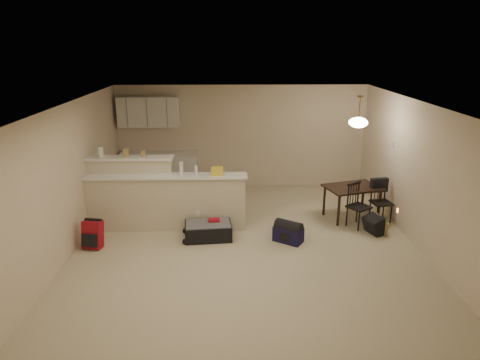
{
  "coord_description": "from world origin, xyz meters",
  "views": [
    {
      "loc": [
        -0.26,
        -6.75,
        3.47
      ],
      "look_at": [
        -0.1,
        0.7,
        1.05
      ],
      "focal_mm": 32.0,
      "sensor_mm": 36.0,
      "label": 1
    }
  ],
  "objects_px": {
    "navy_duffel": "(288,234)",
    "dining_chair_far": "(382,202)",
    "suitcase": "(208,231)",
    "dining_table": "(352,190)",
    "pendant_lamp": "(358,122)",
    "dining_chair_near": "(359,206)",
    "black_daypack": "(375,225)",
    "red_backpack": "(93,235)"
  },
  "relations": [
    {
      "from": "dining_chair_near",
      "to": "red_backpack",
      "type": "distance_m",
      "value": 4.98
    },
    {
      "from": "navy_duffel",
      "to": "black_daypack",
      "type": "relative_size",
      "value": 1.36
    },
    {
      "from": "dining_table",
      "to": "red_backpack",
      "type": "xyz_separation_m",
      "value": [
        -4.9,
        -1.25,
        -0.35
      ]
    },
    {
      "from": "red_backpack",
      "to": "black_daypack",
      "type": "xyz_separation_m",
      "value": [
        5.15,
        0.47,
        -0.08
      ]
    },
    {
      "from": "dining_chair_near",
      "to": "navy_duffel",
      "type": "height_order",
      "value": "dining_chair_near"
    },
    {
      "from": "suitcase",
      "to": "navy_duffel",
      "type": "xyz_separation_m",
      "value": [
        1.46,
        -0.18,
        -0.0
      ]
    },
    {
      "from": "navy_duffel",
      "to": "dining_table",
      "type": "bearing_deg",
      "value": 70.93
    },
    {
      "from": "pendant_lamp",
      "to": "dining_chair_near",
      "type": "relative_size",
      "value": 0.7
    },
    {
      "from": "dining_chair_far",
      "to": "black_daypack",
      "type": "height_order",
      "value": "dining_chair_far"
    },
    {
      "from": "dining_chair_far",
      "to": "red_backpack",
      "type": "relative_size",
      "value": 1.74
    },
    {
      "from": "dining_table",
      "to": "suitcase",
      "type": "height_order",
      "value": "dining_table"
    },
    {
      "from": "dining_chair_near",
      "to": "suitcase",
      "type": "xyz_separation_m",
      "value": [
        -2.91,
        -0.45,
        -0.3
      ]
    },
    {
      "from": "dining_chair_near",
      "to": "black_daypack",
      "type": "bearing_deg",
      "value": -89.0
    },
    {
      "from": "red_backpack",
      "to": "navy_duffel",
      "type": "bearing_deg",
      "value": 12.05
    },
    {
      "from": "pendant_lamp",
      "to": "suitcase",
      "type": "distance_m",
      "value": 3.55
    },
    {
      "from": "red_backpack",
      "to": "dining_table",
      "type": "bearing_deg",
      "value": 23.86
    },
    {
      "from": "pendant_lamp",
      "to": "dining_chair_near",
      "type": "xyz_separation_m",
      "value": [
        0.01,
        -0.46,
        -1.55
      ]
    },
    {
      "from": "red_backpack",
      "to": "suitcase",
      "type": "bearing_deg",
      "value": 18.96
    },
    {
      "from": "suitcase",
      "to": "dining_table",
      "type": "bearing_deg",
      "value": 12.25
    },
    {
      "from": "dining_chair_far",
      "to": "black_daypack",
      "type": "relative_size",
      "value": 2.27
    },
    {
      "from": "dining_table",
      "to": "red_backpack",
      "type": "height_order",
      "value": "dining_table"
    },
    {
      "from": "suitcase",
      "to": "navy_duffel",
      "type": "bearing_deg",
      "value": -12.42
    },
    {
      "from": "navy_duffel",
      "to": "red_backpack",
      "type": "bearing_deg",
      "value": -144.03
    },
    {
      "from": "dining_table",
      "to": "dining_chair_near",
      "type": "bearing_deg",
      "value": -105.31
    },
    {
      "from": "pendant_lamp",
      "to": "red_backpack",
      "type": "xyz_separation_m",
      "value": [
        -4.9,
        -1.25,
        -1.75
      ]
    },
    {
      "from": "navy_duffel",
      "to": "black_daypack",
      "type": "xyz_separation_m",
      "value": [
        1.68,
        0.32,
        0.03
      ]
    },
    {
      "from": "suitcase",
      "to": "red_backpack",
      "type": "xyz_separation_m",
      "value": [
        -2.01,
        -0.33,
        0.1
      ]
    },
    {
      "from": "navy_duffel",
      "to": "dining_chair_far",
      "type": "bearing_deg",
      "value": 57.57
    },
    {
      "from": "red_backpack",
      "to": "navy_duffel",
      "type": "height_order",
      "value": "red_backpack"
    },
    {
      "from": "dining_chair_far",
      "to": "red_backpack",
      "type": "bearing_deg",
      "value": 179.31
    },
    {
      "from": "dining_table",
      "to": "pendant_lamp",
      "type": "relative_size",
      "value": 2.0
    },
    {
      "from": "navy_duffel",
      "to": "black_daypack",
      "type": "height_order",
      "value": "black_daypack"
    },
    {
      "from": "red_backpack",
      "to": "black_daypack",
      "type": "bearing_deg",
      "value": 14.81
    },
    {
      "from": "dining_chair_near",
      "to": "red_backpack",
      "type": "height_order",
      "value": "dining_chair_near"
    },
    {
      "from": "pendant_lamp",
      "to": "navy_duffel",
      "type": "distance_m",
      "value": 2.59
    },
    {
      "from": "pendant_lamp",
      "to": "red_backpack",
      "type": "distance_m",
      "value": 5.35
    },
    {
      "from": "red_backpack",
      "to": "black_daypack",
      "type": "distance_m",
      "value": 5.17
    },
    {
      "from": "dining_chair_far",
      "to": "dining_chair_near",
      "type": "bearing_deg",
      "value": -166.24
    },
    {
      "from": "navy_duffel",
      "to": "pendant_lamp",
      "type": "bearing_deg",
      "value": 70.93
    },
    {
      "from": "pendant_lamp",
      "to": "suitcase",
      "type": "height_order",
      "value": "pendant_lamp"
    },
    {
      "from": "dining_chair_near",
      "to": "dining_chair_far",
      "type": "bearing_deg",
      "value": -10.51
    },
    {
      "from": "pendant_lamp",
      "to": "dining_chair_near",
      "type": "height_order",
      "value": "pendant_lamp"
    }
  ]
}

